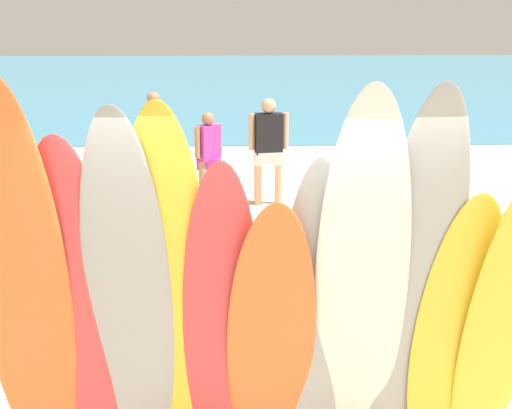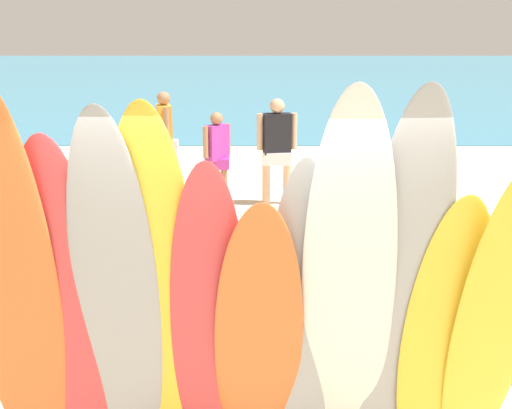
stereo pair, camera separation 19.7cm
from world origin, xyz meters
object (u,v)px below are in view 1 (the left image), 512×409
(surfboard_orange_5, at_px, (271,345))
(beachgoer_photographing, at_px, (268,144))
(surfboard_white_7, at_px, (360,299))
(surfboard_orange_0, at_px, (26,299))
(surfboard_yellow_10, at_px, (502,329))
(surfboard_rack, at_px, (265,371))
(surfboard_grey_8, at_px, (413,297))
(beachgoer_strolling, at_px, (155,134))
(surfboard_grey_2, at_px, (130,308))
(beachgoer_near_rack, at_px, (209,152))
(surfboard_red_1, at_px, (78,319))
(surfboard_yellow_3, at_px, (170,304))
(surfboard_grey_6, at_px, (315,324))
(surfboard_red_4, at_px, (222,329))
(surfboard_yellow_9, at_px, (453,340))
(beach_chair_striped, at_px, (494,245))

(surfboard_orange_5, xyz_separation_m, beachgoer_photographing, (0.33, 7.18, -0.01))
(surfboard_orange_5, xyz_separation_m, surfboard_white_7, (0.54, -0.07, 0.34))
(surfboard_orange_0, bearing_deg, surfboard_yellow_10, -2.40)
(surfboard_orange_0, bearing_deg, surfboard_rack, 18.25)
(surfboard_grey_8, bearing_deg, beachgoer_strolling, 102.97)
(surfboard_grey_2, distance_m, beachgoer_photographing, 7.32)
(surfboard_grey_8, relative_size, beachgoer_near_rack, 1.82)
(surfboard_orange_5, relative_size, surfboard_grey_8, 0.75)
(beachgoer_strolling, bearing_deg, surfboard_red_1, 168.60)
(surfboard_orange_5, bearing_deg, surfboard_red_1, 175.83)
(surfboard_yellow_3, bearing_deg, surfboard_white_7, -0.91)
(surfboard_grey_6, height_order, surfboard_grey_8, surfboard_grey_8)
(surfboard_grey_6, relative_size, surfboard_white_7, 0.83)
(beachgoer_strolling, bearing_deg, surfboard_rack, 177.29)
(surfboard_red_1, xyz_separation_m, surfboard_red_4, (0.89, -0.02, -0.07))
(surfboard_yellow_10, bearing_deg, surfboard_red_4, 173.07)
(surfboard_grey_6, height_order, beachgoer_near_rack, surfboard_grey_6)
(surfboard_yellow_9, bearing_deg, surfboard_orange_5, 174.84)
(surfboard_orange_0, height_order, beach_chair_striped, surfboard_orange_0)
(surfboard_white_7, height_order, beachgoer_photographing, surfboard_white_7)
(surfboard_rack, bearing_deg, surfboard_red_1, -158.37)
(surfboard_rack, bearing_deg, surfboard_red_4, -120.95)
(surfboard_red_1, bearing_deg, surfboard_red_4, 1.27)
(surfboard_orange_0, distance_m, surfboard_yellow_9, 2.66)
(surfboard_orange_0, height_order, surfboard_orange_5, surfboard_orange_0)
(surfboard_yellow_3, distance_m, beachgoer_near_rack, 7.26)
(beachgoer_near_rack, bearing_deg, surfboard_grey_2, -136.74)
(surfboard_rack, distance_m, surfboard_white_7, 1.11)
(surfboard_yellow_3, distance_m, surfboard_yellow_9, 1.81)
(surfboard_orange_5, relative_size, surfboard_white_7, 0.75)
(surfboard_red_1, height_order, surfboard_grey_2, surfboard_grey_2)
(surfboard_yellow_3, relative_size, surfboard_red_4, 1.15)
(surfboard_red_1, xyz_separation_m, surfboard_grey_8, (2.06, -0.07, 0.15))
(surfboard_red_4, xyz_separation_m, surfboard_grey_6, (0.58, 0.04, 0.01))
(surfboard_orange_5, relative_size, beach_chair_striped, 2.51)
(surfboard_orange_0, height_order, surfboard_red_1, surfboard_orange_0)
(surfboard_red_1, bearing_deg, surfboard_white_7, -0.56)
(beachgoer_photographing, distance_m, beach_chair_striped, 4.37)
(surfboard_grey_6, bearing_deg, surfboard_orange_5, -172.82)
(surfboard_red_1, relative_size, beachgoer_photographing, 1.39)
(surfboard_orange_5, relative_size, beachgoer_photographing, 1.19)
(surfboard_yellow_9, bearing_deg, surfboard_yellow_10, -19.78)
(surfboard_orange_5, xyz_separation_m, surfboard_grey_8, (0.87, -0.05, 0.34))
(surfboard_grey_6, relative_size, surfboard_yellow_10, 0.98)
(beachgoer_photographing, distance_m, beachgoer_near_rack, 0.99)
(beach_chair_striped, bearing_deg, surfboard_yellow_9, -119.14)
(surfboard_yellow_9, bearing_deg, surfboard_red_1, 174.33)
(surfboard_orange_0, xyz_separation_m, surfboard_white_7, (2.02, 0.01, -0.03))
(surfboard_orange_5, distance_m, surfboard_yellow_9, 1.16)
(surfboard_rack, relative_size, surfboard_red_4, 1.44)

